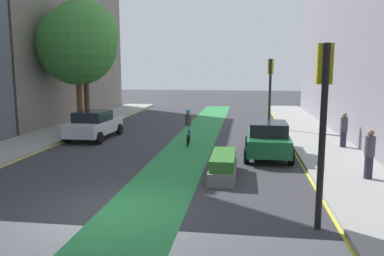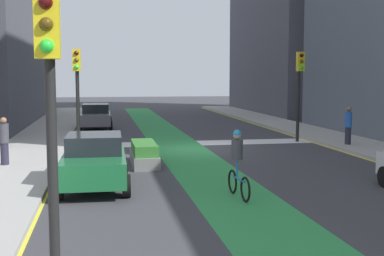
% 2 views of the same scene
% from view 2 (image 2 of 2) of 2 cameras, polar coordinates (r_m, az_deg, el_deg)
% --- Properties ---
extents(ground_plane, '(120.00, 120.00, 0.00)m').
position_cam_2_polar(ground_plane, '(23.35, 0.92, -2.34)').
color(ground_plane, '#38383D').
extents(bike_lane_paint, '(2.40, 60.00, 0.01)m').
position_cam_2_polar(bike_lane_paint, '(23.20, -1.21, -2.38)').
color(bike_lane_paint, '#2D8C47').
rests_on(bike_lane_paint, ground_plane).
extents(crosswalk_band, '(12.00, 1.80, 0.01)m').
position_cam_2_polar(crosswalk_band, '(25.30, 0.06, -1.70)').
color(crosswalk_band, silver).
rests_on(crosswalk_band, ground_plane).
extents(sidewalk_left, '(3.00, 60.00, 0.15)m').
position_cam_2_polar(sidewalk_left, '(25.83, 17.48, -1.65)').
color(sidewalk_left, '#9E9E99').
rests_on(sidewalk_left, ground_plane).
extents(curb_stripe_left, '(0.16, 60.00, 0.01)m').
position_cam_2_polar(curb_stripe_left, '(25.19, 14.45, -1.91)').
color(curb_stripe_left, yellow).
rests_on(curb_stripe_left, ground_plane).
extents(sidewalk_right, '(3.00, 60.00, 0.15)m').
position_cam_2_polar(sidewalk_right, '(23.12, -17.66, -2.50)').
color(sidewalk_right, '#9E9E99').
rests_on(sidewalk_right, ground_plane).
extents(curb_stripe_right, '(0.16, 60.00, 0.01)m').
position_cam_2_polar(curb_stripe_right, '(22.98, -13.94, -2.63)').
color(curb_stripe_right, yellow).
rests_on(curb_stripe_right, ground_plane).
extents(traffic_signal_near_right, '(0.35, 0.52, 4.48)m').
position_cam_2_polar(traffic_signal_near_right, '(23.04, -12.70, 5.23)').
color(traffic_signal_near_right, black).
rests_on(traffic_signal_near_right, ground_plane).
extents(traffic_signal_near_left, '(0.35, 0.52, 4.51)m').
position_cam_2_polar(traffic_signal_near_left, '(26.16, 11.90, 5.34)').
color(traffic_signal_near_left, black).
rests_on(traffic_signal_near_left, ground_plane).
extents(traffic_signal_far_right, '(0.35, 0.52, 4.51)m').
position_cam_2_polar(traffic_signal_far_right, '(7.74, -15.62, 4.41)').
color(traffic_signal_far_right, black).
rests_on(traffic_signal_far_right, ground_plane).
extents(car_grey_right_near, '(2.04, 4.21, 1.57)m').
position_cam_2_polar(car_grey_right_near, '(32.64, -10.70, 1.30)').
color(car_grey_right_near, slate).
rests_on(car_grey_right_near, ground_plane).
extents(car_green_right_far, '(2.09, 4.23, 1.57)m').
position_cam_2_polar(car_green_right_far, '(15.55, -10.84, -3.57)').
color(car_green_right_far, '#196033').
rests_on(car_green_right_far, ground_plane).
extents(cyclist_in_lane, '(0.32, 1.73, 1.86)m').
position_cam_2_polar(cyclist_in_lane, '(14.04, 5.14, -3.80)').
color(cyclist_in_lane, black).
rests_on(cyclist_in_lane, ground_plane).
extents(pedestrian_sidewalk_right_a, '(0.34, 0.34, 1.71)m').
position_cam_2_polar(pedestrian_sidewalk_right_a, '(19.39, -20.24, -1.33)').
color(pedestrian_sidewalk_right_a, '#262638').
rests_on(pedestrian_sidewalk_right_a, sidewalk_right).
extents(pedestrian_sidewalk_left_a, '(0.34, 0.34, 1.76)m').
position_cam_2_polar(pedestrian_sidewalk_left_a, '(24.74, 17.05, 0.32)').
color(pedestrian_sidewalk_left_a, '#262638').
rests_on(pedestrian_sidewalk_left_a, sidewalk_left).
extents(median_planter, '(0.93, 2.83, 0.85)m').
position_cam_2_polar(median_planter, '(19.17, -5.36, -2.93)').
color(median_planter, slate).
rests_on(median_planter, ground_plane).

